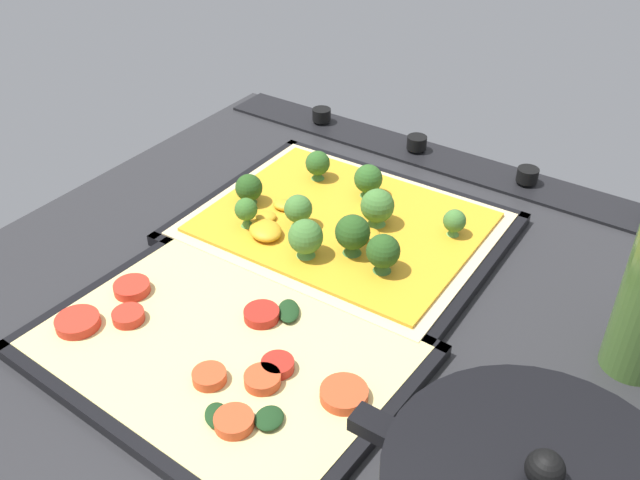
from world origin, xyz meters
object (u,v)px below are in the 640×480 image
baking_tray_front (343,231)px  veggie_pizza_back (220,349)px  broccoli_pizza (340,222)px  baking_tray_back (222,353)px

baking_tray_front → veggie_pizza_back: size_ratio=1.07×
broccoli_pizza → baking_tray_front: bearing=-93.5°
baking_tray_back → veggie_pizza_back: (-0.02, 0.22, 0.73)cm
baking_tray_front → veggie_pizza_back: (-1.50, 23.75, 0.73)cm
veggie_pizza_back → baking_tray_back: bearing=-85.3°
broccoli_pizza → baking_tray_back: bearing=93.8°
broccoli_pizza → baking_tray_back: broccoli_pizza is taller
broccoli_pizza → veggie_pizza_back: bearing=93.8°
baking_tray_back → veggie_pizza_back: size_ratio=1.07×
baking_tray_back → broccoli_pizza: bearing=-86.2°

